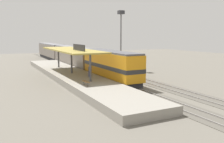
{
  "coord_description": "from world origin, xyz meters",
  "views": [
    {
      "loc": [
        -16.44,
        -37.74,
        7.0
      ],
      "look_at": [
        -1.38,
        -7.85,
        2.0
      ],
      "focal_mm": 39.79,
      "sensor_mm": 36.0,
      "label": 1
    }
  ],
  "objects_px": {
    "passenger_carriage_front": "(73,57)",
    "person_waiting": "(90,70)",
    "passenger_carriage_rear": "(51,51)",
    "locomotive": "(111,65)",
    "platform_bench": "(86,82)",
    "light_mast": "(121,27)"
  },
  "relations": [
    {
      "from": "platform_bench",
      "to": "person_waiting",
      "type": "relative_size",
      "value": 0.99
    },
    {
      "from": "light_mast",
      "to": "person_waiting",
      "type": "distance_m",
      "value": 16.85
    },
    {
      "from": "platform_bench",
      "to": "locomotive",
      "type": "xyz_separation_m",
      "value": [
        6.0,
        5.32,
        1.07
      ]
    },
    {
      "from": "person_waiting",
      "to": "passenger_carriage_rear",
      "type": "bearing_deg",
      "value": 85.09
    },
    {
      "from": "locomotive",
      "to": "passenger_carriage_rear",
      "type": "distance_m",
      "value": 38.8
    },
    {
      "from": "passenger_carriage_rear",
      "to": "person_waiting",
      "type": "xyz_separation_m",
      "value": [
        -3.32,
        -38.61,
        -0.46
      ]
    },
    {
      "from": "locomotive",
      "to": "light_mast",
      "type": "xyz_separation_m",
      "value": [
        7.8,
        11.03,
        5.99
      ]
    },
    {
      "from": "light_mast",
      "to": "locomotive",
      "type": "bearing_deg",
      "value": -125.27
    },
    {
      "from": "locomotive",
      "to": "passenger_carriage_rear",
      "type": "bearing_deg",
      "value": 90.0
    },
    {
      "from": "light_mast",
      "to": "person_waiting",
      "type": "height_order",
      "value": "light_mast"
    },
    {
      "from": "locomotive",
      "to": "passenger_carriage_rear",
      "type": "xyz_separation_m",
      "value": [
        0.0,
        38.8,
        -0.1
      ]
    },
    {
      "from": "platform_bench",
      "to": "light_mast",
      "type": "distance_m",
      "value": 22.53
    },
    {
      "from": "passenger_carriage_rear",
      "to": "light_mast",
      "type": "height_order",
      "value": "light_mast"
    },
    {
      "from": "passenger_carriage_front",
      "to": "person_waiting",
      "type": "height_order",
      "value": "passenger_carriage_front"
    },
    {
      "from": "locomotive",
      "to": "person_waiting",
      "type": "xyz_separation_m",
      "value": [
        -3.32,
        0.19,
        -0.56
      ]
    },
    {
      "from": "locomotive",
      "to": "passenger_carriage_rear",
      "type": "height_order",
      "value": "locomotive"
    },
    {
      "from": "light_mast",
      "to": "person_waiting",
      "type": "xyz_separation_m",
      "value": [
        -11.12,
        -10.84,
        -6.54
      ]
    },
    {
      "from": "platform_bench",
      "to": "passenger_carriage_rear",
      "type": "bearing_deg",
      "value": 82.26
    },
    {
      "from": "platform_bench",
      "to": "person_waiting",
      "type": "distance_m",
      "value": 6.16
    },
    {
      "from": "passenger_carriage_front",
      "to": "light_mast",
      "type": "xyz_separation_m",
      "value": [
        7.8,
        -6.97,
        6.08
      ]
    },
    {
      "from": "platform_bench",
      "to": "light_mast",
      "type": "height_order",
      "value": "light_mast"
    },
    {
      "from": "passenger_carriage_rear",
      "to": "passenger_carriage_front",
      "type": "bearing_deg",
      "value": -90.0
    }
  ]
}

